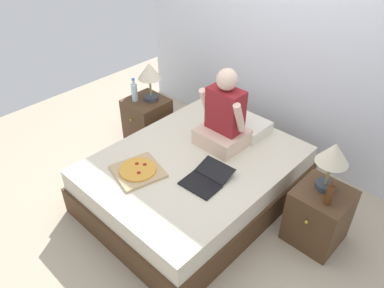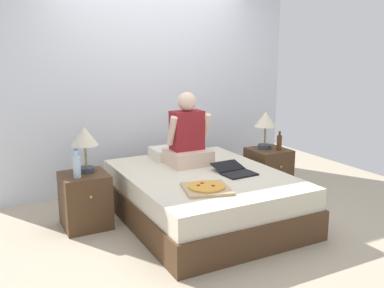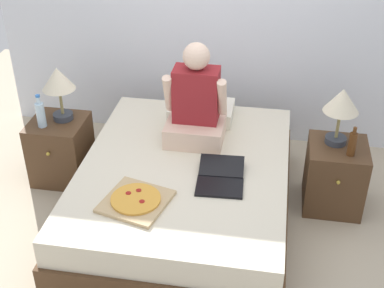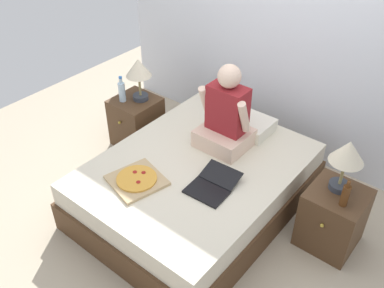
% 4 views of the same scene
% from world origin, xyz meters
% --- Properties ---
extents(ground_plane, '(5.87, 5.87, 0.00)m').
position_xyz_m(ground_plane, '(0.00, 0.00, 0.00)').
color(ground_plane, tan).
extents(wall_back, '(3.87, 0.12, 2.50)m').
position_xyz_m(wall_back, '(0.00, 1.35, 1.25)').
color(wall_back, silver).
rests_on(wall_back, ground).
extents(bed, '(1.53, 1.98, 0.49)m').
position_xyz_m(bed, '(0.00, 0.00, 0.24)').
color(bed, '#4C331E').
rests_on(bed, ground).
extents(nightstand_left, '(0.44, 0.47, 0.54)m').
position_xyz_m(nightstand_left, '(-1.11, 0.36, 0.27)').
color(nightstand_left, '#4C331E').
rests_on(nightstand_left, ground).
extents(lamp_on_left_nightstand, '(0.26, 0.26, 0.45)m').
position_xyz_m(lamp_on_left_nightstand, '(-1.07, 0.41, 0.87)').
color(lamp_on_left_nightstand, '#333842').
rests_on(lamp_on_left_nightstand, nightstand_left).
extents(water_bottle, '(0.07, 0.07, 0.28)m').
position_xyz_m(water_bottle, '(-1.19, 0.27, 0.65)').
color(water_bottle, silver).
rests_on(water_bottle, nightstand_left).
extents(nightstand_right, '(0.44, 0.47, 0.54)m').
position_xyz_m(nightstand_right, '(1.11, 0.36, 0.27)').
color(nightstand_right, '#4C331E').
rests_on(nightstand_right, ground).
extents(lamp_on_right_nightstand, '(0.26, 0.26, 0.45)m').
position_xyz_m(lamp_on_right_nightstand, '(1.08, 0.41, 0.87)').
color(lamp_on_right_nightstand, '#333842').
rests_on(lamp_on_right_nightstand, nightstand_right).
extents(beer_bottle, '(0.06, 0.06, 0.23)m').
position_xyz_m(beer_bottle, '(1.18, 0.26, 0.64)').
color(beer_bottle, '#512D14').
rests_on(beer_bottle, nightstand_right).
extents(pillow, '(0.52, 0.34, 0.12)m').
position_xyz_m(pillow, '(0.02, 0.71, 0.55)').
color(pillow, silver).
rests_on(pillow, bed).
extents(person_seated, '(0.47, 0.40, 0.78)m').
position_xyz_m(person_seated, '(0.02, 0.38, 0.78)').
color(person_seated, beige).
rests_on(person_seated, bed).
extents(laptop, '(0.34, 0.43, 0.07)m').
position_xyz_m(laptop, '(0.28, -0.17, 0.51)').
color(laptop, black).
rests_on(laptop, bed).
extents(pizza_box, '(0.49, 0.49, 0.05)m').
position_xyz_m(pizza_box, '(-0.23, -0.49, 0.51)').
color(pizza_box, tan).
rests_on(pizza_box, bed).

